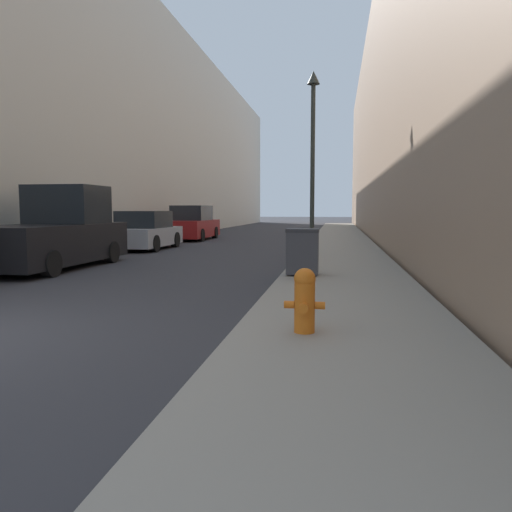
{
  "coord_description": "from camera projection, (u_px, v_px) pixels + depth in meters",
  "views": [
    {
      "loc": [
        5.1,
        -4.93,
        1.59
      ],
      "look_at": [
        1.56,
        16.78,
        -0.48
      ],
      "focal_mm": 35.0,
      "sensor_mm": 36.0,
      "label": 1
    }
  ],
  "objects": [
    {
      "name": "trash_bin",
      "position": [
        303.0,
        251.0,
        11.04
      ],
      "size": [
        0.71,
        0.59,
        1.03
      ],
      "color": "#3D3D42",
      "rests_on": "sidewalk_right"
    },
    {
      "name": "pickup_truck",
      "position": [
        55.0,
        234.0,
        13.54
      ],
      "size": [
        2.14,
        5.17,
        2.26
      ],
      "color": "black",
      "rests_on": "ground"
    },
    {
      "name": "parked_sedan_near",
      "position": [
        145.0,
        232.0,
        19.79
      ],
      "size": [
        1.95,
        4.04,
        1.52
      ],
      "color": "#A3A8B2",
      "rests_on": "ground"
    },
    {
      "name": "lamppost",
      "position": [
        313.0,
        147.0,
        15.09
      ],
      "size": [
        0.39,
        0.39,
        5.58
      ],
      "color": "#2D332D",
      "rests_on": "sidewalk_right"
    },
    {
      "name": "parked_sedan_far",
      "position": [
        192.0,
        224.0,
        26.02
      ],
      "size": [
        1.96,
        4.63,
        1.78
      ],
      "color": "maroon",
      "rests_on": "ground"
    },
    {
      "name": "building_left_glass",
      "position": [
        99.0,
        137.0,
        32.42
      ],
      "size": [
        12.0,
        60.0,
        12.58
      ],
      "color": "beige",
      "rests_on": "ground"
    },
    {
      "name": "fire_hydrant",
      "position": [
        305.0,
        299.0,
        5.9
      ],
      "size": [
        0.49,
        0.37,
        0.77
      ],
      "color": "orange",
      "rests_on": "sidewalk_right"
    },
    {
      "name": "sidewalk_right",
      "position": [
        341.0,
        243.0,
        22.65
      ],
      "size": [
        2.85,
        60.0,
        0.13
      ],
      "color": "gray",
      "rests_on": "ground"
    },
    {
      "name": "building_right_stone",
      "position": [
        474.0,
        122.0,
        28.69
      ],
      "size": [
        12.0,
        60.0,
        13.17
      ],
      "color": "#9E7F66",
      "rests_on": "ground"
    }
  ]
}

